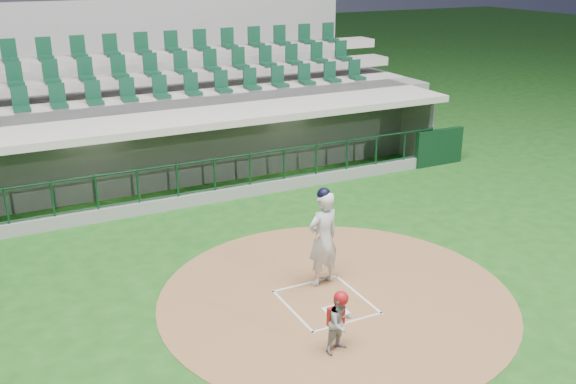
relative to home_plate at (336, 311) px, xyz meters
name	(u,v)px	position (x,y,z in m)	size (l,w,h in m)	color
ground	(318,296)	(0.00, 0.70, -0.02)	(120.00, 120.00, 0.00)	#184B15
dirt_circle	(336,297)	(0.30, 0.50, -0.02)	(7.20, 7.20, 0.01)	brown
home_plate	(336,311)	(0.00, 0.00, 0.00)	(0.43, 0.43, 0.02)	silver
batter_box_chalk	(326,302)	(0.00, 0.40, 0.00)	(1.55, 1.80, 0.01)	white
dugout_structure	(196,152)	(0.11, 8.53, 0.94)	(16.40, 3.70, 3.00)	gray
seating_deck	(163,116)	(0.00, 11.61, 1.40)	(17.00, 6.72, 5.15)	slate
batter	(323,237)	(0.33, 1.13, 1.05)	(0.95, 0.95, 2.14)	silver
catcher	(340,321)	(-0.60, -1.14, 0.56)	(0.61, 0.53, 1.16)	#9A9A9F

